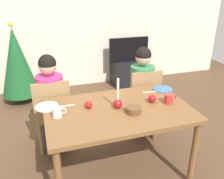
# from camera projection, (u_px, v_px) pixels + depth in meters

# --- Properties ---
(ground_plane) EXTENTS (7.68, 7.68, 0.00)m
(ground_plane) POSITION_uv_depth(u_px,v_px,m) (118.00, 169.00, 2.63)
(ground_plane) COLOR brown
(back_wall) EXTENTS (6.40, 0.10, 2.60)m
(back_wall) POSITION_uv_depth(u_px,v_px,m) (72.00, 18.00, 4.38)
(back_wall) COLOR beige
(back_wall) RESTS_ON ground
(dining_table) EXTENTS (1.40, 0.90, 0.75)m
(dining_table) POSITION_uv_depth(u_px,v_px,m) (118.00, 116.00, 2.36)
(dining_table) COLOR brown
(dining_table) RESTS_ON ground
(chair_left) EXTENTS (0.40, 0.40, 0.90)m
(chair_left) POSITION_uv_depth(u_px,v_px,m) (53.00, 111.00, 2.79)
(chair_left) COLOR #99754C
(chair_left) RESTS_ON ground
(chair_right) EXTENTS (0.40, 0.40, 0.90)m
(chair_right) POSITION_uv_depth(u_px,v_px,m) (142.00, 98.00, 3.10)
(chair_right) COLOR #99754C
(chair_right) RESTS_ON ground
(person_left_child) EXTENTS (0.30, 0.30, 1.17)m
(person_left_child) POSITION_uv_depth(u_px,v_px,m) (52.00, 105.00, 2.79)
(person_left_child) COLOR #33384C
(person_left_child) RESTS_ON ground
(person_right_child) EXTENTS (0.30, 0.30, 1.17)m
(person_right_child) POSITION_uv_depth(u_px,v_px,m) (141.00, 93.00, 3.11)
(person_right_child) COLOR #33384C
(person_right_child) RESTS_ON ground
(tv_stand) EXTENTS (0.64, 0.40, 0.48)m
(tv_stand) POSITION_uv_depth(u_px,v_px,m) (128.00, 73.00, 4.82)
(tv_stand) COLOR black
(tv_stand) RESTS_ON ground
(tv) EXTENTS (0.79, 0.05, 0.46)m
(tv) POSITION_uv_depth(u_px,v_px,m) (129.00, 50.00, 4.64)
(tv) COLOR black
(tv) RESTS_ON tv_stand
(christmas_tree) EXTENTS (0.61, 0.61, 1.34)m
(christmas_tree) POSITION_uv_depth(u_px,v_px,m) (17.00, 62.00, 3.92)
(christmas_tree) COLOR brown
(christmas_tree) RESTS_ON ground
(candle_centerpiece) EXTENTS (0.09, 0.09, 0.31)m
(candle_centerpiece) POSITION_uv_depth(u_px,v_px,m) (118.00, 102.00, 2.32)
(candle_centerpiece) COLOR red
(candle_centerpiece) RESTS_ON dining_table
(plate_left) EXTENTS (0.22, 0.22, 0.01)m
(plate_left) POSITION_uv_depth(u_px,v_px,m) (47.00, 107.00, 2.35)
(plate_left) COLOR white
(plate_left) RESTS_ON dining_table
(plate_right) EXTENTS (0.22, 0.22, 0.01)m
(plate_right) POSITION_uv_depth(u_px,v_px,m) (162.00, 89.00, 2.76)
(plate_right) COLOR teal
(plate_right) RESTS_ON dining_table
(mug_left) EXTENTS (0.13, 0.08, 0.09)m
(mug_left) POSITION_uv_depth(u_px,v_px,m) (57.00, 112.00, 2.16)
(mug_left) COLOR silver
(mug_left) RESTS_ON dining_table
(mug_right) EXTENTS (0.13, 0.09, 0.09)m
(mug_right) POSITION_uv_depth(u_px,v_px,m) (169.00, 99.00, 2.42)
(mug_right) COLOR #B72D2D
(mug_right) RESTS_ON dining_table
(fork_left) EXTENTS (0.18, 0.02, 0.01)m
(fork_left) POSITION_uv_depth(u_px,v_px,m) (66.00, 106.00, 2.37)
(fork_left) COLOR silver
(fork_left) RESTS_ON dining_table
(fork_right) EXTENTS (0.18, 0.03, 0.01)m
(fork_right) POSITION_uv_depth(u_px,v_px,m) (150.00, 92.00, 2.69)
(fork_right) COLOR silver
(fork_right) RESTS_ON dining_table
(bowl_walnuts) EXTENTS (0.14, 0.14, 0.06)m
(bowl_walnuts) POSITION_uv_depth(u_px,v_px,m) (133.00, 110.00, 2.24)
(bowl_walnuts) COLOR brown
(bowl_walnuts) RESTS_ON dining_table
(apple_near_candle) EXTENTS (0.07, 0.07, 0.07)m
(apple_near_candle) POSITION_uv_depth(u_px,v_px,m) (88.00, 105.00, 2.33)
(apple_near_candle) COLOR #B31A1D
(apple_near_candle) RESTS_ON dining_table
(apple_by_left_plate) EXTENTS (0.08, 0.08, 0.08)m
(apple_by_left_plate) POSITION_uv_depth(u_px,v_px,m) (152.00, 99.00, 2.44)
(apple_by_left_plate) COLOR red
(apple_by_left_plate) RESTS_ON dining_table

